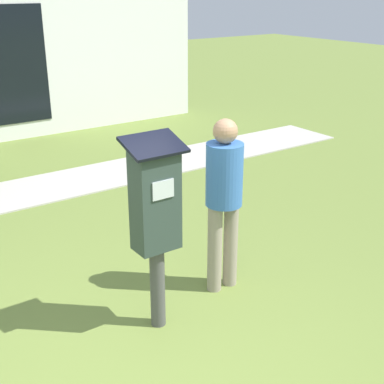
% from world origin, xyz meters
% --- Properties ---
extents(ground_plane, '(40.00, 40.00, 0.00)m').
position_xyz_m(ground_plane, '(0.00, 0.00, 0.00)').
color(ground_plane, olive).
extents(parking_meter, '(0.44, 0.31, 1.59)m').
position_xyz_m(parking_meter, '(0.44, 0.50, 1.02)').
color(parking_meter, '#4C4C4C').
rests_on(parking_meter, ground).
extents(person_standing, '(0.32, 0.32, 1.58)m').
position_xyz_m(person_standing, '(1.23, 0.67, 0.93)').
color(person_standing, gray).
rests_on(person_standing, ground).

